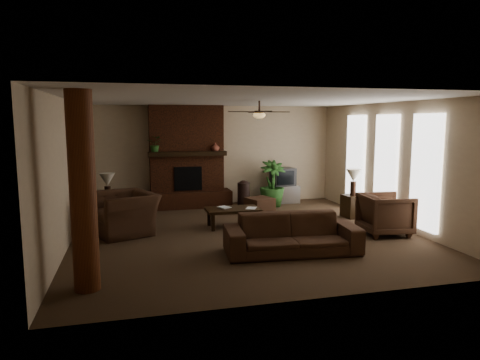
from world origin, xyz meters
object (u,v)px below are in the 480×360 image
object	(u,v)px
armchair_left	(124,206)
side_table_right	(354,206)
coffee_table	(233,211)
lamp_right	(353,177)
side_table_left	(106,213)
armchair_right	(386,212)
ottoman	(260,205)
log_column	(83,192)
lamp_left	(107,182)
sofa	(292,228)
floor_plant	(272,193)
tv_stand	(284,194)
floor_vase	(244,192)

from	to	relation	value
armchair_left	side_table_right	xyz separation A→B (m)	(5.53, 0.20, -0.31)
coffee_table	lamp_right	size ratio (longest dim) A/B	1.85
armchair_left	side_table_left	bearing A→B (deg)	-177.53
armchair_right	armchair_left	bearing A→B (deg)	80.46
ottoman	side_table_right	world-z (taller)	side_table_right
coffee_table	ottoman	bearing A→B (deg)	51.38
log_column	lamp_left	xyz separation A→B (m)	(0.12, 3.96, -0.40)
sofa	floor_plant	bearing A→B (deg)	81.16
floor_plant	side_table_left	distance (m)	4.54
tv_stand	floor_vase	xyz separation A→B (m)	(-1.35, -0.49, 0.18)
log_column	lamp_right	bearing A→B (deg)	28.78
log_column	floor_plant	bearing A→B (deg)	48.82
lamp_left	lamp_right	size ratio (longest dim) A/B	1.00
sofa	coffee_table	world-z (taller)	sofa
side_table_right	sofa	bearing A→B (deg)	-137.03
armchair_right	floor_plant	xyz separation A→B (m)	(-1.34, 3.48, -0.12)
log_column	side_table_right	distance (m)	6.94
tv_stand	side_table_left	distance (m)	5.15
log_column	floor_vase	distance (m)	6.30
log_column	sofa	bearing A→B (deg)	14.58
sofa	floor_plant	size ratio (longest dim) A/B	1.87
tv_stand	lamp_left	world-z (taller)	lamp_left
coffee_table	tv_stand	xyz separation A→B (m)	(2.13, 2.51, -0.12)
armchair_right	floor_vase	size ratio (longest dim) A/B	1.24
side_table_left	ottoman	bearing A→B (deg)	4.77
floor_plant	side_table_left	xyz separation A→B (m)	(-4.40, -1.11, -0.08)
armchair_left	coffee_table	size ratio (longest dim) A/B	1.12
sofa	floor_plant	world-z (taller)	sofa
lamp_right	side_table_right	bearing A→B (deg)	19.22
armchair_left	coffee_table	world-z (taller)	armchair_left
ottoman	tv_stand	bearing A→B (deg)	47.93
armchair_right	coffee_table	world-z (taller)	armchair_right
floor_vase	lamp_left	world-z (taller)	lamp_left
sofa	armchair_left	distance (m)	3.69
lamp_left	armchair_left	bearing A→B (deg)	-67.88
coffee_table	side_table_right	bearing A→B (deg)	4.50
coffee_table	ottoman	xyz separation A→B (m)	(1.02, 1.28, -0.17)
sofa	side_table_right	bearing A→B (deg)	47.91
coffee_table	lamp_left	distance (m)	2.94
armchair_right	floor_vase	bearing A→B (deg)	38.21
armchair_right	ottoman	world-z (taller)	armchair_right
log_column	lamp_right	distance (m)	6.80
floor_vase	lamp_right	bearing A→B (deg)	-37.59
floor_plant	side_table_right	xyz separation A→B (m)	(1.54, -1.82, -0.08)
log_column	tv_stand	xyz separation A→B (m)	(4.98, 5.55, -1.15)
coffee_table	side_table_right	distance (m)	3.17
log_column	sofa	world-z (taller)	log_column
armchair_right	coffee_table	size ratio (longest dim) A/B	0.79
armchair_right	floor_vase	distance (m)	4.07
armchair_left	coffee_table	distance (m)	2.38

